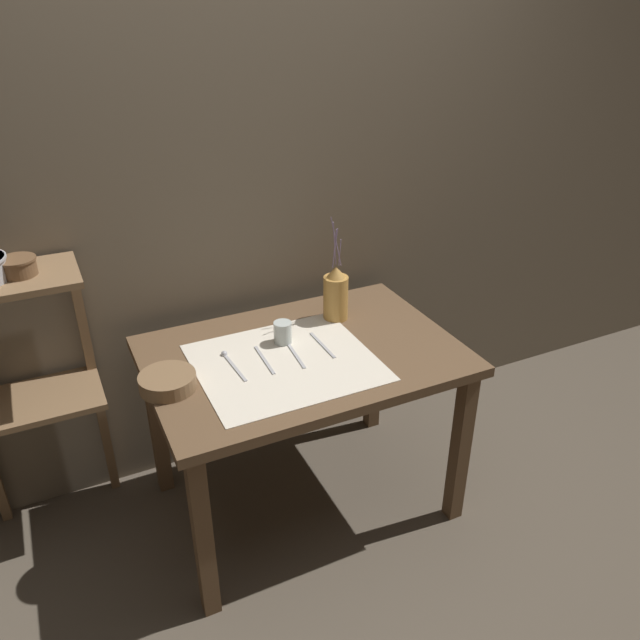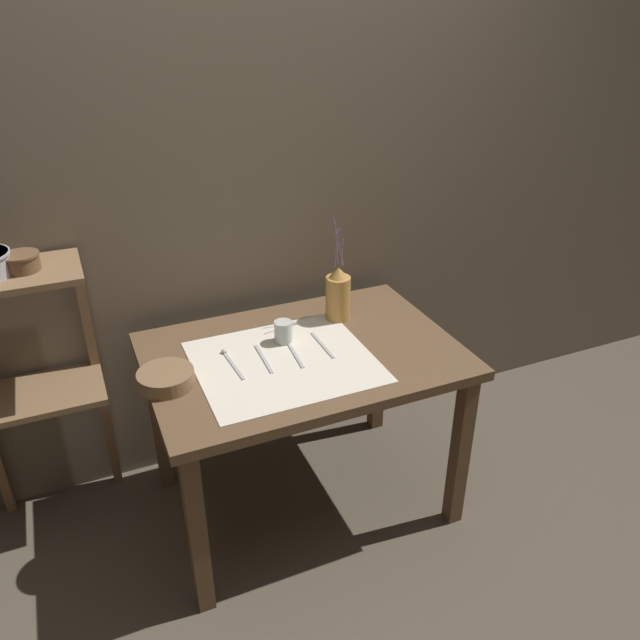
{
  "view_description": "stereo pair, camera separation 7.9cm",
  "coord_description": "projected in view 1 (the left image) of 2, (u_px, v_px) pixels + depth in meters",
  "views": [
    {
      "loc": [
        -0.82,
        -1.86,
        1.98
      ],
      "look_at": [
        0.07,
        0.0,
        0.88
      ],
      "focal_mm": 35.0,
      "sensor_mm": 36.0,
      "label": 1
    },
    {
      "loc": [
        -0.75,
        -1.9,
        1.98
      ],
      "look_at": [
        0.07,
        0.0,
        0.88
      ],
      "focal_mm": 35.0,
      "sensor_mm": 36.0,
      "label": 2
    }
  ],
  "objects": [
    {
      "name": "ground_plane",
      "position": [
        305.0,
        499.0,
        2.73
      ],
      "size": [
        12.0,
        12.0,
        0.0
      ],
      "primitive_type": "plane",
      "color": "brown"
    },
    {
      "name": "stone_wall_back",
      "position": [
        250.0,
        201.0,
        2.57
      ],
      "size": [
        7.0,
        0.06,
        2.4
      ],
      "color": "#6B5E4C",
      "rests_on": "ground_plane"
    },
    {
      "name": "wooden_table",
      "position": [
        303.0,
        374.0,
        2.42
      ],
      "size": [
        1.18,
        0.81,
        0.76
      ],
      "color": "brown",
      "rests_on": "ground_plane"
    },
    {
      "name": "wooden_shelf_unit",
      "position": [
        25.0,
        360.0,
        2.28
      ],
      "size": [
        0.48,
        0.31,
        1.12
      ],
      "color": "brown",
      "rests_on": "ground_plane"
    },
    {
      "name": "linen_cloth",
      "position": [
        285.0,
        362.0,
        2.3
      ],
      "size": [
        0.65,
        0.57,
        0.0
      ],
      "color": "beige",
      "rests_on": "wooden_table"
    },
    {
      "name": "pitcher_with_flowers",
      "position": [
        336.0,
        294.0,
        2.57
      ],
      "size": [
        0.1,
        0.1,
        0.44
      ],
      "color": "#B7843D",
      "rests_on": "wooden_table"
    },
    {
      "name": "wooden_bowl",
      "position": [
        168.0,
        382.0,
        2.15
      ],
      "size": [
        0.2,
        0.2,
        0.05
      ],
      "color": "brown",
      "rests_on": "wooden_table"
    },
    {
      "name": "glass_tumbler_near",
      "position": [
        283.0,
        332.0,
        2.41
      ],
      "size": [
        0.07,
        0.07,
        0.09
      ],
      "color": "#B7C1BC",
      "rests_on": "wooden_table"
    },
    {
      "name": "spoon_inner",
      "position": [
        229.0,
        360.0,
        2.31
      ],
      "size": [
        0.03,
        0.22,
        0.02
      ],
      "color": "#A8A8AD",
      "rests_on": "wooden_table"
    },
    {
      "name": "fork_outer",
      "position": [
        265.0,
        360.0,
        2.31
      ],
      "size": [
        0.02,
        0.21,
        0.0
      ],
      "color": "#A8A8AD",
      "rests_on": "wooden_table"
    },
    {
      "name": "spoon_outer",
      "position": [
        290.0,
        346.0,
        2.4
      ],
      "size": [
        0.03,
        0.22,
        0.02
      ],
      "color": "#A8A8AD",
      "rests_on": "wooden_table"
    },
    {
      "name": "fork_inner",
      "position": [
        322.0,
        345.0,
        2.41
      ],
      "size": [
        0.01,
        0.21,
        0.0
      ],
      "color": "#A8A8AD",
      "rests_on": "wooden_table"
    },
    {
      "name": "metal_pot_small",
      "position": [
        18.0,
        266.0,
        2.09
      ],
      "size": [
        0.13,
        0.13,
        0.06
      ],
      "color": "brown",
      "rests_on": "wooden_shelf_unit"
    }
  ]
}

